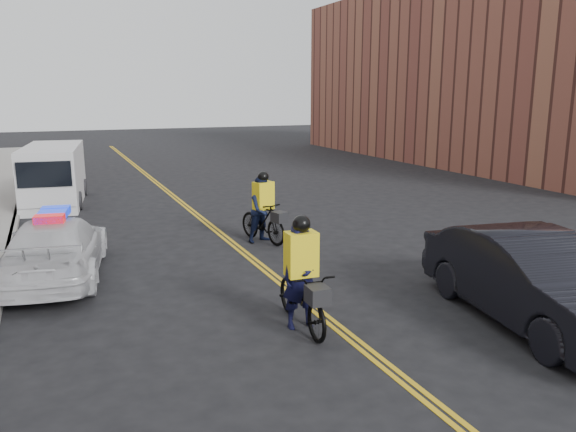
% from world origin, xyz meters
% --- Properties ---
extents(ground, '(120.00, 120.00, 0.00)m').
position_xyz_m(ground, '(0.00, 0.00, 0.00)').
color(ground, black).
rests_on(ground, ground).
extents(center_line_left, '(0.10, 60.00, 0.01)m').
position_xyz_m(center_line_left, '(-0.08, 8.00, 0.01)').
color(center_line_left, gold).
rests_on(center_line_left, ground).
extents(center_line_right, '(0.10, 60.00, 0.01)m').
position_xyz_m(center_line_right, '(0.08, 8.00, 0.01)').
color(center_line_right, gold).
rests_on(center_line_right, ground).
extents(curb, '(0.20, 60.00, 0.15)m').
position_xyz_m(curb, '(-6.00, 8.00, 0.07)').
color(curb, gray).
rests_on(curb, ground).
extents(building_across, '(12.00, 30.00, 11.00)m').
position_xyz_m(building_across, '(22.00, 18.00, 5.50)').
color(building_across, brown).
rests_on(building_across, ground).
extents(police_cruiser, '(2.85, 5.37, 1.64)m').
position_xyz_m(police_cruiser, '(-4.79, 3.16, 0.75)').
color(police_cruiser, silver).
rests_on(police_cruiser, ground).
extents(dark_sedan, '(2.64, 5.56, 1.76)m').
position_xyz_m(dark_sedan, '(3.51, -3.30, 0.88)').
color(dark_sedan, black).
rests_on(dark_sedan, ground).
extents(cargo_van, '(2.63, 5.69, 2.30)m').
position_xyz_m(cargo_van, '(-4.67, 13.04, 1.13)').
color(cargo_van, silver).
rests_on(cargo_van, ground).
extents(cyclist_near, '(0.86, 2.24, 2.17)m').
position_xyz_m(cyclist_near, '(-0.62, -1.74, 0.75)').
color(cyclist_near, black).
rests_on(cyclist_near, ground).
extents(cyclist_far, '(1.16, 2.17, 2.11)m').
position_xyz_m(cyclist_far, '(0.93, 4.37, 0.83)').
color(cyclist_far, black).
rests_on(cyclist_far, ground).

